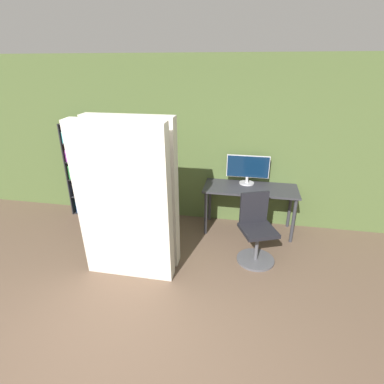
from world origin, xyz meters
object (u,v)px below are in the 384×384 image
office_chair (256,234)px  mattress_near (124,205)px  mattress_far (135,194)px  monitor (248,168)px  bookshelf (86,168)px

office_chair → mattress_near: mattress_near is taller
office_chair → mattress_far: bearing=-168.5°
monitor → bookshelf: bearing=-179.9°
monitor → office_chair: monitor is taller
monitor → office_chair: 1.15m
mattress_near → mattress_far: mattress_near is taller
bookshelf → mattress_far: (1.40, -1.28, 0.16)m
mattress_near → mattress_far: size_ratio=1.00×
office_chair → bookshelf: bearing=162.3°
bookshelf → mattress_far: size_ratio=0.82×
mattress_near → monitor: bearing=48.9°
mattress_far → monitor: bearing=42.2°
bookshelf → mattress_far: mattress_far is taller
office_chair → mattress_far: (-1.59, -0.32, 0.61)m
bookshelf → mattress_near: 2.14m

